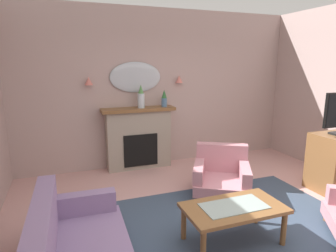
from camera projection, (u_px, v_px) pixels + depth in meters
name	position (u px, v px, depth m)	size (l,w,h in m)	color
floor	(242.00, 243.00, 3.32)	(6.43, 6.68, 0.10)	#C6938E
wall_back	(160.00, 88.00, 5.64)	(6.43, 0.10, 2.97)	#B29993
patterned_rug	(233.00, 229.00, 3.49)	(3.20, 2.40, 0.01)	#38475B
fireplace	(139.00, 139.00, 5.46)	(1.36, 0.36, 1.16)	gray
mantel_vase_left	(141.00, 98.00, 5.28)	(0.13, 0.13, 0.42)	silver
mantel_vase_right	(164.00, 98.00, 5.44)	(0.11, 0.11, 0.32)	#4C7093
wall_mirror	(136.00, 77.00, 5.35)	(0.96, 0.06, 0.56)	#B2BCC6
wall_sconce_left	(89.00, 81.00, 5.02)	(0.14, 0.14, 0.14)	#D17066
wall_sconce_right	(179.00, 79.00, 5.60)	(0.14, 0.14, 0.14)	#D17066
coffee_table	(234.00, 211.00, 3.17)	(1.10, 0.60, 0.45)	brown
armchair_in_corner	(221.00, 173.00, 4.45)	(1.10, 1.11, 0.71)	#B77A84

